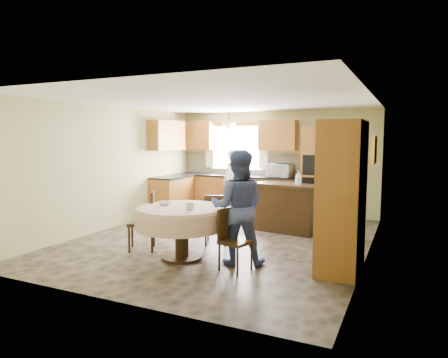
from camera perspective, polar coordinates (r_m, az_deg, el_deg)
floor at (r=7.37m, az=-0.29°, el=-8.67°), size 5.00×6.00×0.01m
ceiling at (r=7.16m, az=-0.31°, el=11.08°), size 5.00×6.00×0.01m
wall_back at (r=9.94m, az=7.14°, el=2.40°), size 5.00×0.02×2.50m
wall_front at (r=4.64m, az=-16.38°, el=-1.88°), size 5.00×0.02×2.50m
wall_left at (r=8.53m, az=-15.67°, el=1.63°), size 0.02×6.00×2.50m
wall_right at (r=6.49m, az=20.05°, el=0.19°), size 0.02×6.00×2.50m
window at (r=10.26m, az=1.79°, el=4.51°), size 1.40×0.03×1.10m
curtain_left at (r=10.53m, az=-2.08°, el=4.82°), size 0.22×0.02×1.15m
curtain_right at (r=9.94m, az=5.67°, el=4.72°), size 0.22×0.02×1.15m
base_cab_back at (r=10.04m, az=1.92°, el=-2.17°), size 3.30×0.60×0.88m
counter_back at (r=9.99m, az=1.93°, el=0.44°), size 3.30×0.64×0.04m
base_cab_left at (r=9.88m, az=-7.38°, el=-2.35°), size 0.60×1.20×0.88m
counter_left at (r=9.82m, az=-7.41°, el=0.30°), size 0.64×1.20×0.04m
backsplash at (r=10.23m, az=2.58°, el=2.15°), size 3.30×0.02×0.55m
wall_cab_left at (r=10.59m, az=-3.77°, el=6.22°), size 0.85×0.33×0.72m
wall_cab_right at (r=9.72m, az=7.73°, el=6.20°), size 0.90×0.33×0.72m
wall_cab_side at (r=9.85m, az=-8.16°, el=6.19°), size 0.33×1.20×0.72m
oven_tower at (r=9.36m, az=13.24°, el=0.90°), size 0.66×0.62×2.12m
oven_upper at (r=9.04m, az=12.86°, el=1.94°), size 0.56×0.01×0.45m
oven_lower at (r=9.09m, az=12.78°, el=-1.21°), size 0.56×0.01×0.45m
pendant at (r=9.82m, az=0.68°, el=7.48°), size 0.36×0.36×0.18m
sideboard at (r=7.98m, az=8.80°, el=-4.31°), size 1.32×0.70×0.89m
space_heater at (r=7.50m, az=17.61°, el=-6.35°), size 0.45×0.33×0.60m
cupboard at (r=5.79m, az=16.53°, el=-2.40°), size 0.55×1.10×2.09m
dining_table at (r=6.17m, az=-6.07°, el=-5.62°), size 1.41×1.41×0.80m
chair_left at (r=6.76m, az=-11.03°, el=-5.42°), size 0.58×0.58×0.98m
chair_back at (r=6.91m, az=-1.19°, el=-5.49°), size 0.49×0.49×0.89m
chair_right at (r=5.68m, az=1.09°, el=-8.12°), size 0.46×0.46×0.87m
framed_picture at (r=7.58m, az=20.66°, el=3.93°), size 0.06×0.60×0.49m
microwave at (r=9.54m, az=8.03°, el=1.22°), size 0.63×0.47×0.32m
person_sink at (r=9.62m, az=1.24°, el=-0.46°), size 0.67×0.55×1.57m
person_dining at (r=5.85m, az=2.02°, el=-4.09°), size 0.98×0.87×1.68m
bowl_sideboard at (r=7.98m, az=7.24°, el=-0.85°), size 0.24×0.24×0.05m
bottle_sideboard at (r=7.83m, az=10.57°, el=-0.00°), size 0.13×0.13×0.33m
cup_table at (r=5.87m, az=-4.91°, el=-3.93°), size 0.13×0.13×0.10m
bowl_table at (r=6.33m, az=-8.46°, el=-3.44°), size 0.21×0.21×0.06m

